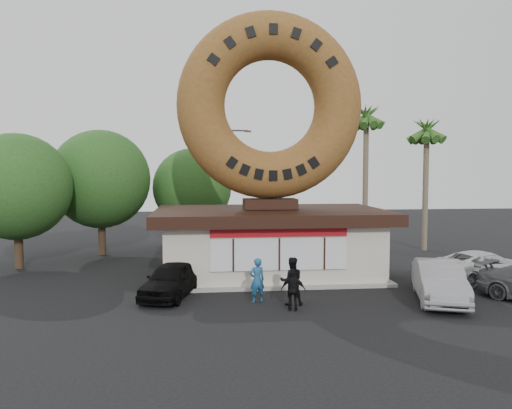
{
  "coord_description": "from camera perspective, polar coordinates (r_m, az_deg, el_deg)",
  "views": [
    {
      "loc": [
        -3.25,
        -18.3,
        5.22
      ],
      "look_at": [
        -0.9,
        4.0,
        3.66
      ],
      "focal_mm": 35.0,
      "sensor_mm": 36.0,
      "label": 1
    }
  ],
  "objects": [
    {
      "name": "ground",
      "position": [
        19.31,
        3.99,
        -11.71
      ],
      "size": [
        90.0,
        90.0,
        0.0
      ],
      "primitive_type": "plane",
      "color": "black",
      "rests_on": "ground"
    },
    {
      "name": "donut_shop",
      "position": [
        24.75,
        1.59,
        -4.03
      ],
      "size": [
        11.2,
        7.2,
        3.8
      ],
      "color": "beige",
      "rests_on": "ground"
    },
    {
      "name": "giant_donut",
      "position": [
        24.71,
        1.62,
        11.18
      ],
      "size": [
        9.03,
        2.3,
        9.03
      ],
      "primitive_type": "torus",
      "rotation": [
        1.57,
        0.0,
        0.0
      ],
      "color": "brown",
      "rests_on": "donut_shop"
    },
    {
      "name": "tree_west",
      "position": [
        31.92,
        -17.33,
        2.77
      ],
      "size": [
        6.0,
        6.0,
        7.65
      ],
      "color": "#473321",
      "rests_on": "ground"
    },
    {
      "name": "tree_mid",
      "position": [
        33.33,
        -7.31,
        1.9
      ],
      "size": [
        5.2,
        5.2,
        6.63
      ],
      "color": "#473321",
      "rests_on": "ground"
    },
    {
      "name": "tree_far",
      "position": [
        29.0,
        -25.67,
        1.84
      ],
      "size": [
        5.6,
        5.6,
        7.14
      ],
      "color": "#473321",
      "rests_on": "ground"
    },
    {
      "name": "palm_near",
      "position": [
        34.19,
        12.5,
        9.26
      ],
      "size": [
        2.6,
        2.6,
        9.75
      ],
      "color": "#726651",
      "rests_on": "ground"
    },
    {
      "name": "palm_far",
      "position": [
        34.02,
        18.94,
        7.59
      ],
      "size": [
        2.6,
        2.6,
        8.75
      ],
      "color": "#726651",
      "rests_on": "ground"
    },
    {
      "name": "street_lamp",
      "position": [
        34.34,
        -3.69,
        2.75
      ],
      "size": [
        2.11,
        0.2,
        8.0
      ],
      "color": "#59595E",
      "rests_on": "ground"
    },
    {
      "name": "person_left",
      "position": [
        19.88,
        0.12,
        -8.63
      ],
      "size": [
        0.73,
        0.58,
        1.75
      ],
      "primitive_type": "imported",
      "rotation": [
        0.0,
        0.0,
        3.42
      ],
      "color": "navy",
      "rests_on": "ground"
    },
    {
      "name": "person_center",
      "position": [
        19.51,
        4.09,
        -8.72
      ],
      "size": [
        0.92,
        0.73,
        1.86
      ],
      "primitive_type": "imported",
      "rotation": [
        0.0,
        0.0,
        3.11
      ],
      "color": "black",
      "rests_on": "ground"
    },
    {
      "name": "person_right",
      "position": [
        18.76,
        4.28,
        -9.71
      ],
      "size": [
        0.99,
        0.61,
        1.56
      ],
      "primitive_type": "imported",
      "rotation": [
        0.0,
        0.0,
        2.87
      ],
      "color": "black",
      "rests_on": "ground"
    },
    {
      "name": "car_black",
      "position": [
        21.02,
        -9.74,
        -8.48
      ],
      "size": [
        2.71,
        4.41,
        1.4
      ],
      "primitive_type": "imported",
      "rotation": [
        0.0,
        0.0,
        -0.28
      ],
      "color": "black",
      "rests_on": "ground"
    },
    {
      "name": "car_silver",
      "position": [
        21.34,
        20.22,
        -8.23
      ],
      "size": [
        3.06,
        5.09,
        1.59
      ],
      "primitive_type": "imported",
      "rotation": [
        0.0,
        0.0,
        -0.31
      ],
      "color": "gray",
      "rests_on": "ground"
    },
    {
      "name": "car_white",
      "position": [
        25.93,
        24.64,
        -6.41
      ],
      "size": [
        5.47,
        3.46,
        1.41
      ],
      "primitive_type": "imported",
      "rotation": [
        0.0,
        0.0,
        1.81
      ],
      "color": "silver",
      "rests_on": "ground"
    }
  ]
}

